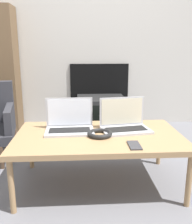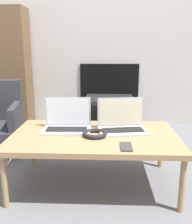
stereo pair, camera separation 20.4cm
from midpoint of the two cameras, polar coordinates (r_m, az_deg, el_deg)
ground_plane at (r=1.68m, az=2.81°, el=-21.59°), size 14.00×14.00×0.00m
wall_back at (r=3.29m, az=2.90°, el=19.53°), size 7.00×0.08×2.60m
table at (r=1.79m, az=2.89°, el=-6.07°), size 1.18×0.69×0.39m
laptop_left at (r=1.86m, az=-3.53°, el=-2.52°), size 0.36×0.23×0.24m
laptop_right at (r=1.87m, az=9.08°, el=-2.65°), size 0.38×0.27×0.24m
headphones at (r=1.74m, az=3.11°, el=-5.04°), size 0.18×0.18×0.03m
phone at (r=1.57m, az=10.64°, el=-7.85°), size 0.07×0.15×0.01m
tv at (r=3.07m, az=4.93°, el=-0.45°), size 0.58×0.50×0.41m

